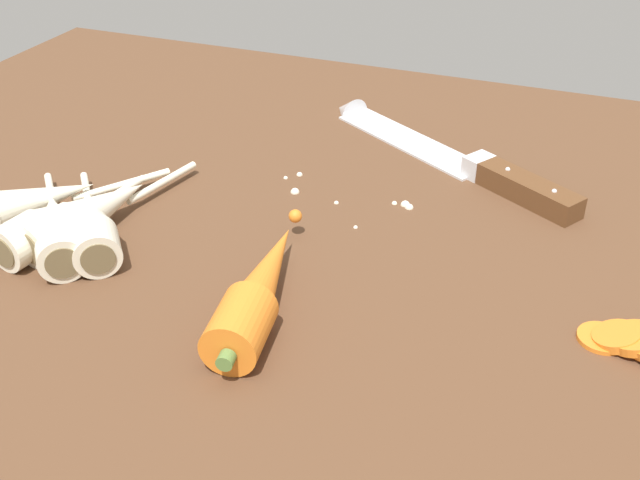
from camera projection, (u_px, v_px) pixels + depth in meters
The scene contains 9 objects.
ground_plane at pixel (328, 262), 68.65cm from camera, with size 120.00×90.00×4.00cm, color brown.
chefs_knife at pixel (438, 150), 82.02cm from camera, with size 31.43×20.87×4.18cm.
whole_carrot at pixel (259, 290), 58.10cm from camera, with size 6.54×20.58×4.20cm.
parsnip_front at pixel (92, 225), 66.33cm from camera, with size 12.96×14.73×4.00cm.
parsnip_mid_left at pixel (53, 223), 66.72cm from camera, with size 5.53×17.27×4.00cm.
parsnip_mid_right at pixel (57, 228), 65.95cm from camera, with size 13.85×14.87×4.00cm.
parsnip_back at pixel (89, 214), 67.92cm from camera, with size 6.55×20.51×4.00cm.
parsnip_outer at pixel (17, 206), 69.20cm from camera, with size 14.13×19.62×4.00cm.
mince_crumbs at pixel (357, 195), 74.19cm from camera, with size 14.01×8.23×0.89cm.
Camera 1 is at (20.16, -53.32, 36.31)cm, focal length 43.03 mm.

